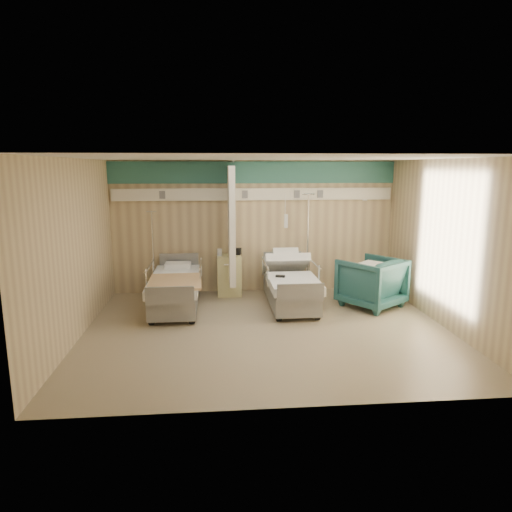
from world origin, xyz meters
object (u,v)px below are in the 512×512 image
at_px(bedside_cabinet, 229,275).
at_px(iv_stand_left, 154,279).
at_px(bed_right, 290,290).
at_px(visitor_armchair, 371,282).
at_px(bed_left, 176,293).
at_px(iv_stand_right, 307,273).

relative_size(bedside_cabinet, iv_stand_left, 0.48).
height_order(bed_right, visitor_armchair, visitor_armchair).
xyz_separation_m(bed_right, bed_left, (-2.20, 0.00, 0.00)).
bearing_deg(bed_left, bed_right, 0.00).
bearing_deg(iv_stand_right, iv_stand_left, 178.04).
distance_m(bed_right, iv_stand_left, 2.88).
bearing_deg(bed_right, iv_stand_right, 59.54).
distance_m(bed_left, visitor_armchair, 3.76).
height_order(bed_left, iv_stand_left, iv_stand_left).
height_order(bed_left, iv_stand_right, iv_stand_right).
relative_size(bed_right, visitor_armchair, 2.05).
bearing_deg(bed_left, iv_stand_left, 118.34).
xyz_separation_m(bedside_cabinet, visitor_armchair, (2.70, -1.07, 0.05)).
bearing_deg(iv_stand_left, visitor_armchair, -14.84).
distance_m(bed_right, bed_left, 2.20).
height_order(bed_left, bedside_cabinet, bedside_cabinet).
bearing_deg(bed_right, visitor_armchair, -6.28).
distance_m(bedside_cabinet, iv_stand_left, 1.57).
bearing_deg(iv_stand_left, bed_right, -19.46).
height_order(bed_right, iv_stand_left, iv_stand_left).
bearing_deg(visitor_armchair, iv_stand_right, -79.62).
bearing_deg(bedside_cabinet, bed_left, -139.40).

